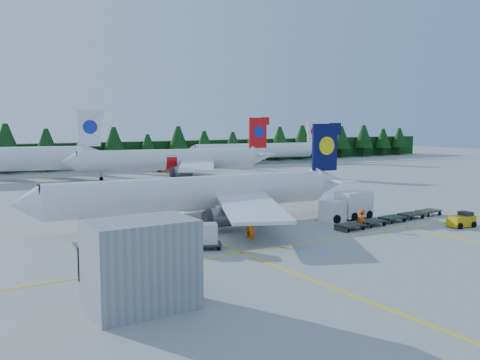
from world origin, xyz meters
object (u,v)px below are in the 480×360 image
baggage_tug (462,220)px  airliner_navy (189,194)px  airstairs (189,213)px  airliner_red (166,160)px  service_truck (346,206)px

baggage_tug → airliner_navy: bearing=151.0°
airstairs → airliner_navy: bearing=-111.9°
airstairs → baggage_tug: (21.92, -18.61, -0.01)m
airliner_navy → airliner_red: airliner_red is taller
airliner_navy → service_truck: bearing=-17.7°
airstairs → service_truck: airstairs is taller
service_truck → baggage_tug: bearing=-55.7°
airliner_navy → airstairs: bearing=69.9°
airliner_navy → baggage_tug: 28.35m
airstairs → service_truck: size_ratio=0.82×
airliner_red → airstairs: airliner_red is taller
airliner_red → airliner_navy: bearing=-100.4°
airliner_red → service_truck: size_ratio=6.28×
airliner_navy → service_truck: size_ratio=5.74×
airliner_red → baggage_tug: size_ratio=13.81×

